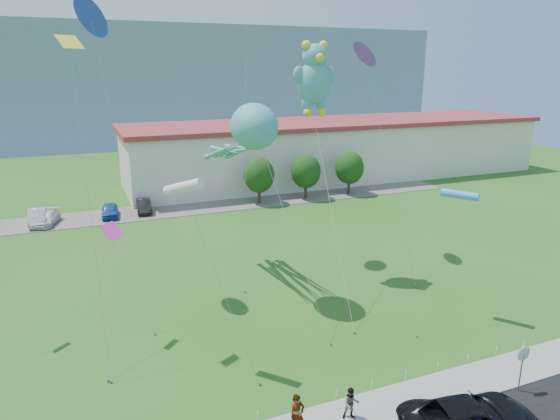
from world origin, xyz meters
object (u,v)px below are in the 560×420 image
Objects in this scene: parked_car_silver at (37,217)px; parked_car_black at (144,206)px; teddy_bear_kite at (314,77)px; suv at (471,419)px; parked_car_blue at (110,210)px; parked_car_white at (47,218)px; stop_sign at (523,358)px; pedestrian_left at (297,415)px; pedestrian_right at (351,404)px; octopus_kite at (247,137)px; warehouse at (339,149)px.

parked_car_black is (10.56, 0.50, -0.07)m from parked_car_silver.
teddy_bear_kite reaches higher than parked_car_silver.
suv reaches higher than parked_car_blue.
parked_car_blue is at bearing 19.56° from parked_car_white.
parked_car_white is (-22.25, 38.54, -1.17)m from stop_sign.
teddy_bear_kite is (20.24, -21.64, 13.85)m from parked_car_silver.
stop_sign reaches higher than suv.
parked_car_silver is (-11.85, 37.61, -0.21)m from pedestrian_left.
stop_sign is at bearing 10.92° from pedestrian_right.
parked_car_silver is (-14.48, 37.62, -0.03)m from pedestrian_right.
stop_sign is at bearing -59.28° from suv.
parked_car_silver is (-23.11, 38.97, -1.03)m from stop_sign.
stop_sign is 1.64× the size of pedestrian_right.
parked_car_black is 25.72m from octopus_kite.
parked_car_black is (-1.29, 38.11, -0.28)m from pedestrian_left.
parked_car_white is 28.24m from octopus_kite.
warehouse reaches higher than pedestrian_right.
parked_car_black is 0.28× the size of octopus_kite.
teddy_bear_kite is (9.68, -22.14, 13.92)m from parked_car_black.
pedestrian_right is at bearing -118.21° from warehouse.
parked_car_blue is 0.96× the size of parked_car_black.
suv is at bearing -30.38° from pedestrian_left.
warehouse reaches higher than parked_car_black.
warehouse is 12.95× the size of parked_car_silver.
suv is 7.40m from pedestrian_left.
warehouse is 40.03× the size of pedestrian_right.
octopus_kite is (14.82, -22.74, 10.09)m from parked_car_silver.
parked_car_black is at bearing 107.64° from stop_sign.
suv is 1.41× the size of parked_car_black.
parked_car_blue is at bearing 121.48° from teddy_bear_kite.
parked_car_blue is (-16.12, 38.97, -1.11)m from stop_sign.
parked_car_white is (-17.79, 40.09, -0.20)m from suv.
pedestrian_right is 17.97m from octopus_kite.
octopus_kite is 6.68m from teddy_bear_kite.
suv is at bearing -50.50° from parked_car_white.
suv is 5.08m from pedestrian_right.
parked_car_black is at bearing 13.19° from parked_car_blue.
pedestrian_left is at bearing -83.68° from parked_car_black.
warehouse is at bearing 71.10° from stop_sign.
warehouse is at bearing 21.12° from parked_car_black.
octopus_kite is at bearing -75.21° from parked_car_black.
parked_car_silver is 32.71m from teddy_bear_kite.
parked_car_black is 27.89m from teddy_bear_kite.
pedestrian_left is at bearing 173.11° from stop_sign.
pedestrian_right is 21.90m from teddy_bear_kite.
warehouse is at bearing 57.89° from teddy_bear_kite.
stop_sign is 20.35m from octopus_kite.
suv is 1.37× the size of parked_car_white.
stop_sign is at bearing -44.43° from parked_car_white.
teddy_bear_kite is at bearing -122.11° from warehouse.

